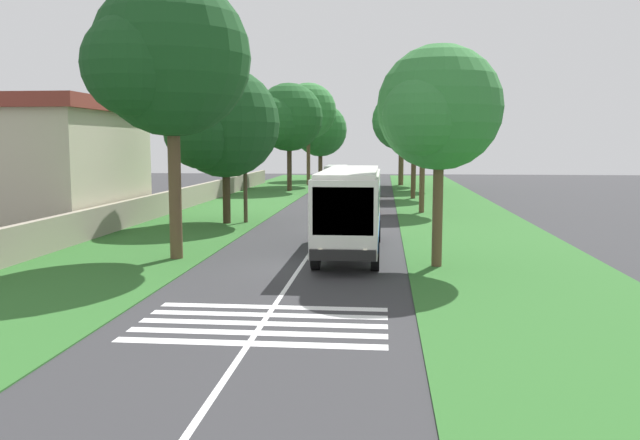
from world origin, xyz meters
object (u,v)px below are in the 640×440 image
Objects in this scene: roadside_tree_left_3 at (223,126)px; roadside_tree_right_4 at (413,127)px; roadside_tree_right_1 at (412,131)px; roadside_building at (39,163)px; coach_bus at (351,205)px; utility_pole at (245,151)px; roadside_tree_left_0 at (287,119)px; roadside_tree_left_2 at (170,63)px; trailing_car_0 at (362,203)px; trailing_car_2 at (366,190)px; trailing_minibus_0 at (336,175)px; roadside_tree_left_1 at (306,113)px; roadside_tree_right_0 at (437,111)px; roadside_tree_right_3 at (421,121)px; trailing_car_1 at (364,195)px; roadside_tree_left_4 at (319,131)px; roadside_tree_right_2 at (400,122)px.

roadside_tree_left_3 is 23.02m from roadside_tree_right_4.
roadside_building is (-31.98, 22.79, -2.42)m from roadside_tree_right_1.
coach_bus is 1.32× the size of utility_pole.
roadside_tree_left_0 is 39.65m from roadside_tree_left_2.
roadside_building is (-9.77, 18.38, 3.06)m from trailing_car_0.
trailing_car_2 is at bearing -22.00° from roadside_tree_left_3.
roadside_tree_right_4 is at bearing -97.16° from trailing_car_2.
roadside_tree_right_4 is (29.69, -3.94, 4.16)m from coach_bus.
trailing_minibus_0 is 31.63m from roadside_tree_left_3.
roadside_tree_left_2 is 1.24× the size of roadside_tree_right_1.
roadside_tree_right_1 is (-7.65, -11.85, -2.23)m from roadside_tree_left_1.
roadside_tree_right_0 reaches higher than trailing_car_2.
roadside_tree_left_1 is 1.39× the size of utility_pole.
roadside_tree_right_3 is at bearing -58.53° from roadside_tree_left_3.
trailing_car_0 is 21.20m from roadside_tree_right_0.
trailing_car_0 is at bearing -166.00° from roadside_tree_left_1.
roadside_tree_left_0 is 27.56m from roadside_tree_left_3.
trailing_car_0 is (17.30, 0.09, -1.48)m from coach_bus.
trailing_car_1 is 16.14m from roadside_tree_right_1.
trailing_car_1 is 0.46× the size of roadside_tree_right_1.
coach_bus is at bearing -174.98° from trailing_minibus_0.
roadside_building is at bearing 64.60° from roadside_tree_right_0.
coach_bus is 12.89m from utility_pole.
roadside_tree_left_4 is 1.12× the size of roadside_tree_right_4.
roadside_tree_left_0 is 1.27× the size of roadside_tree_right_0.
roadside_tree_left_4 is 0.93× the size of roadside_tree_right_2.
roadside_tree_left_1 reaches higher than roadside_building.
coach_bus is 48.66m from roadside_tree_right_2.
trailing_car_0 and trailing_car_2 have the same top height.
roadside_tree_left_4 reaches higher than trailing_car_2.
roadside_tree_right_1 reaches higher than coach_bus.
roadside_tree_right_0 is (-27.89, -3.61, 5.45)m from trailing_car_1.
trailing_car_2 is 6.97m from roadside_tree_right_4.
roadside_tree_left_3 is at bearing 3.97° from roadside_tree_left_2.
roadside_tree_left_0 is at bearing 1.46° from roadside_tree_left_2.
coach_bus is 9.73m from roadside_tree_left_2.
roadside_tree_right_4 is at bearing -0.87° from roadside_tree_right_0.
roadside_tree_left_1 is 1.37× the size of roadside_tree_right_0.
roadside_tree_right_4 reaches higher than roadside_building.
roadside_tree_right_2 reaches higher than trailing_car_2.
utility_pole is at bearing 122.68° from roadside_tree_right_3.
roadside_tree_left_1 is at bearing 95.89° from roadside_tree_right_2.
roadside_tree_right_0 is 0.73× the size of roadside_building.
trailing_minibus_0 is 0.51× the size of roadside_tree_left_1.
roadside_tree_right_3 is 12.06m from roadside_tree_right_4.
roadside_tree_left_1 is 37.09m from roadside_tree_left_3.
roadside_building is at bearing 164.56° from roadside_tree_left_1.
trailing_car_1 is at bearing -14.99° from roadside_tree_left_2.
roadside_tree_left_1 is 1.30× the size of roadside_tree_right_3.
trailing_minibus_0 is at bearing 8.42° from trailing_car_0.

